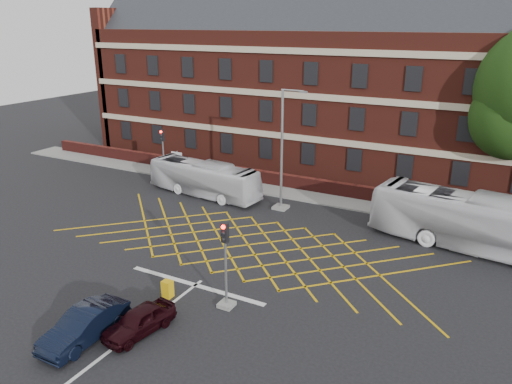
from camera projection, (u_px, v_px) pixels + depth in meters
The scene contains 16 objects.
ground at pixel (231, 258), 28.34m from camera, with size 120.00×120.00×0.00m, color black.
victorian_building at pixel (360, 80), 43.99m from camera, with size 51.00×12.17×20.40m.
boundary_wall at pixel (317, 186), 38.98m from camera, with size 56.00×0.50×1.10m, color #4F1815.
far_pavement at pixel (311, 195), 38.31m from camera, with size 60.00×3.00×0.12m, color slate.
box_junction_hatching at pixel (248, 245), 30.00m from camera, with size 11.50×0.12×0.02m, color #CC990C.
stop_line at pixel (196, 285), 25.43m from camera, with size 8.00×0.30×0.02m, color silver.
centre_line at pixel (102, 356), 20.02m from camera, with size 0.15×14.00×0.02m, color silver.
bus_left at pixel (204, 179), 38.18m from camera, with size 2.22×9.49×2.64m, color silver.
bus_right at pixel (476, 223), 28.92m from camera, with size 2.83×12.09×3.37m, color silver.
car_navy at pixel (85, 325), 20.89m from camera, with size 1.45×4.16×1.37m, color black.
car_maroon at pixel (139, 321), 21.39m from camera, with size 1.38×3.42×1.17m, color black.
traffic_light_near at pixel (226, 273), 22.97m from camera, with size 0.70×0.70×4.27m.
traffic_light_far at pixel (164, 159), 41.88m from camera, with size 0.70×0.70×4.27m.
street_lamp at pixel (282, 170), 34.84m from camera, with size 2.25×1.00×8.50m.
direction_signs at pixel (177, 160), 42.95m from camera, with size 1.10×0.16×2.20m.
utility_cabinet at pixel (168, 289), 24.23m from camera, with size 0.47×0.43×0.87m, color #D19E0C.
Camera 1 is at (13.40, -21.83, 12.78)m, focal length 35.00 mm.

